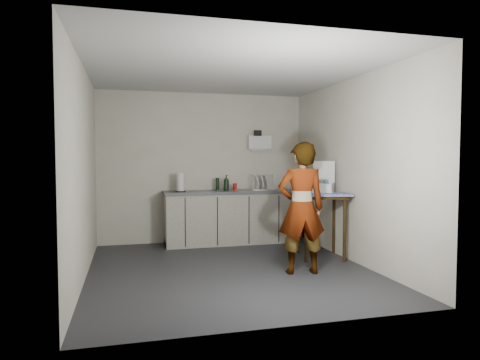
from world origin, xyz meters
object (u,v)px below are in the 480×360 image
object	(u,v)px
paper_towel	(181,183)
dish_rack	(262,186)
soap_bottle	(226,183)
bakery_box	(322,185)
dark_bottle	(217,184)
side_table	(321,201)
kitchen_counter	(229,218)
standing_man	(301,208)
soda_can	(235,187)

from	to	relation	value
paper_towel	dish_rack	xyz separation A→B (m)	(1.44, 0.09, -0.08)
paper_towel	soap_bottle	bearing A→B (deg)	4.65
bakery_box	dark_bottle	bearing A→B (deg)	167.95
side_table	kitchen_counter	bearing A→B (deg)	138.83
dish_rack	bakery_box	distance (m)	1.43
kitchen_counter	side_table	distance (m)	1.79
standing_man	dish_rack	xyz separation A→B (m)	(0.15, 2.14, 0.14)
kitchen_counter	standing_man	world-z (taller)	standing_man
soap_bottle	dish_rack	xyz separation A→B (m)	(0.65, 0.03, -0.07)
side_table	soap_bottle	size ratio (longest dim) A/B	3.61
side_table	dark_bottle	distance (m)	1.91
soap_bottle	bakery_box	distance (m)	1.75
kitchen_counter	paper_towel	distance (m)	1.05
soda_can	bakery_box	bearing A→B (deg)	-51.25
side_table	dish_rack	xyz separation A→B (m)	(-0.47, 1.42, 0.13)
dish_rack	kitchen_counter	bearing A→B (deg)	-176.53
dark_bottle	paper_towel	world-z (taller)	paper_towel
standing_man	soda_can	world-z (taller)	standing_man
dark_bottle	soap_bottle	bearing A→B (deg)	-12.58
side_table	soda_can	xyz separation A→B (m)	(-0.96, 1.38, 0.13)
side_table	dish_rack	size ratio (longest dim) A/B	2.33
side_table	dish_rack	distance (m)	1.50
kitchen_counter	paper_towel	bearing A→B (deg)	-176.28
kitchen_counter	standing_man	distance (m)	2.19
standing_man	dark_bottle	world-z (taller)	standing_man
dark_bottle	dish_rack	bearing A→B (deg)	-0.46
side_table	soda_can	world-z (taller)	soda_can
standing_man	soap_bottle	bearing A→B (deg)	-69.96
paper_towel	dish_rack	size ratio (longest dim) A/B	0.75
paper_towel	side_table	bearing A→B (deg)	-34.89
kitchen_counter	dark_bottle	bearing A→B (deg)	167.90
bakery_box	soap_bottle	bearing A→B (deg)	165.28
kitchen_counter	standing_man	xyz separation A→B (m)	(0.45, -2.11, 0.41)
paper_towel	kitchen_counter	bearing A→B (deg)	3.72
side_table	bakery_box	xyz separation A→B (m)	(0.07, 0.09, 0.23)
side_table	soap_bottle	bearing A→B (deg)	139.94
soap_bottle	bakery_box	size ratio (longest dim) A/B	0.58
kitchen_counter	bakery_box	xyz separation A→B (m)	(1.13, -1.29, 0.64)
dish_rack	soap_bottle	bearing A→B (deg)	-177.65
soda_can	paper_towel	xyz separation A→B (m)	(-0.94, -0.05, 0.08)
dark_bottle	paper_towel	distance (m)	0.65
standing_man	dark_bottle	distance (m)	2.25
side_table	soap_bottle	xyz separation A→B (m)	(-1.11, 1.39, 0.20)
paper_towel	dark_bottle	bearing A→B (deg)	8.60
soda_can	dish_rack	size ratio (longest dim) A/B	0.30
standing_man	soda_can	size ratio (longest dim) A/B	13.39
soap_bottle	paper_towel	bearing A→B (deg)	-175.35
kitchen_counter	side_table	bearing A→B (deg)	-52.48
kitchen_counter	bakery_box	size ratio (longest dim) A/B	4.86
soap_bottle	dish_rack	world-z (taller)	dish_rack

